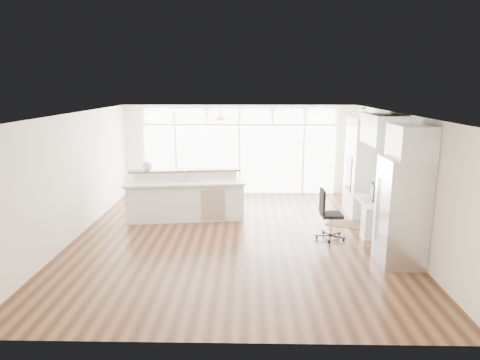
{
  "coord_description": "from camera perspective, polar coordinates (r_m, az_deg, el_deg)",
  "views": [
    {
      "loc": [
        0.29,
        -8.96,
        3.28
      ],
      "look_at": [
        0.09,
        0.6,
        1.15
      ],
      "focal_mm": 32.0,
      "sensor_mm": 36.0,
      "label": 1
    }
  ],
  "objects": [
    {
      "name": "rug",
      "position": [
        10.7,
        13.92,
        -5.67
      ],
      "size": [
        1.06,
        0.94,
        0.01
      ],
      "primitive_type": "cube",
      "rotation": [
        0.0,
        0.0,
        -0.44
      ],
      "color": "#3C2413",
      "rests_on": "floor"
    },
    {
      "name": "ceiling",
      "position": [
        8.98,
        -0.64,
        8.84
      ],
      "size": [
        7.0,
        8.0,
        0.02
      ],
      "primitive_type": "cube",
      "color": "white",
      "rests_on": "wall_back"
    },
    {
      "name": "wall_front",
      "position": [
        5.33,
        -2.01,
        -8.7
      ],
      "size": [
        7.0,
        0.04,
        2.7
      ],
      "primitive_type": "cube",
      "color": "white",
      "rests_on": "floor"
    },
    {
      "name": "office_chair",
      "position": [
        9.46,
        12.1,
        -4.51
      ],
      "size": [
        0.6,
        0.56,
        1.1
      ],
      "primitive_type": "cube",
      "rotation": [
        0.0,
        0.0,
        0.05
      ],
      "color": "black",
      "rests_on": "floor"
    },
    {
      "name": "fishbowl",
      "position": [
        11.0,
        -12.26,
        1.83
      ],
      "size": [
        0.25,
        0.25,
        0.24
      ],
      "primitive_type": "sphere",
      "rotation": [
        0.0,
        0.0,
        -0.04
      ],
      "color": "silver",
      "rests_on": "kitchen_island"
    },
    {
      "name": "fridge_cabinet",
      "position": [
        8.19,
        21.87,
        4.77
      ],
      "size": [
        0.64,
        0.9,
        0.6
      ],
      "primitive_type": "cube",
      "color": "white",
      "rests_on": "wall_right"
    },
    {
      "name": "framed_photos",
      "position": [
        10.54,
        18.71,
        1.6
      ],
      "size": [
        0.06,
        0.22,
        0.8
      ],
      "primitive_type": "cube",
      "color": "black",
      "rests_on": "wall_right"
    },
    {
      "name": "recessed_lights",
      "position": [
        9.18,
        -0.6,
        8.8
      ],
      "size": [
        3.4,
        3.0,
        0.02
      ],
      "primitive_type": "cube",
      "color": "white",
      "rests_on": "ceiling"
    },
    {
      "name": "ceiling_fan",
      "position": [
        11.81,
        -2.64,
        8.65
      ],
      "size": [
        1.16,
        1.16,
        0.32
      ],
      "primitive_type": "cube",
      "color": "white",
      "rests_on": "ceiling"
    },
    {
      "name": "wall_right",
      "position": [
        9.71,
        20.5,
        0.27
      ],
      "size": [
        0.04,
        8.0,
        2.7
      ],
      "primitive_type": "cube",
      "color": "white",
      "rests_on": "floor"
    },
    {
      "name": "kitchen_island",
      "position": [
        10.71,
        -7.23,
        -2.14
      ],
      "size": [
        3.06,
        1.48,
        1.17
      ],
      "primitive_type": "cube",
      "rotation": [
        0.0,
        0.0,
        0.13
      ],
      "color": "white",
      "rests_on": "floor"
    },
    {
      "name": "potted_plant",
      "position": [
        11.16,
        16.37,
        8.69
      ],
      "size": [
        0.32,
        0.35,
        0.26
      ],
      "primitive_type": "imported",
      "rotation": [
        0.0,
        0.0,
        -0.07
      ],
      "color": "#224F22",
      "rests_on": "oven_cabinet"
    },
    {
      "name": "wall_left",
      "position": [
        9.92,
        -21.27,
        0.45
      ],
      "size": [
        0.04,
        8.0,
        2.7
      ],
      "primitive_type": "cube",
      "color": "white",
      "rests_on": "floor"
    },
    {
      "name": "upper_cabinets",
      "position": [
        9.74,
        18.53,
        6.42
      ],
      "size": [
        0.64,
        1.3,
        0.64
      ],
      "primitive_type": "cube",
      "color": "white",
      "rests_on": "wall_right"
    },
    {
      "name": "transom_row",
      "position": [
        12.93,
        -0.07,
        8.55
      ],
      "size": [
        5.9,
        0.06,
        0.4
      ],
      "primitive_type": "cube",
      "color": "silver",
      "rests_on": "wall_back"
    },
    {
      "name": "floor",
      "position": [
        9.55,
        -0.6,
        -7.61
      ],
      "size": [
        7.0,
        8.0,
        0.02
      ],
      "primitive_type": "cube",
      "color": "#3F2213",
      "rests_on": "ground"
    },
    {
      "name": "oven_cabinet",
      "position": [
        11.32,
        15.95,
        1.73
      ],
      "size": [
        0.64,
        1.2,
        2.5
      ],
      "primitive_type": "cube",
      "color": "white",
      "rests_on": "floor"
    },
    {
      "name": "glass_wall",
      "position": [
        13.09,
        -0.06,
        2.74
      ],
      "size": [
        5.8,
        0.06,
        2.08
      ],
      "primitive_type": "cube",
      "color": "silver",
      "rests_on": "wall_back"
    },
    {
      "name": "refrigerator",
      "position": [
        8.43,
        20.77,
        -3.99
      ],
      "size": [
        0.76,
        0.9,
        2.0
      ],
      "primitive_type": "cube",
      "color": "silver",
      "rests_on": "floor"
    },
    {
      "name": "keyboard",
      "position": [
        9.94,
        16.31,
        -2.61
      ],
      "size": [
        0.13,
        0.35,
        0.02
      ],
      "primitive_type": "cube",
      "rotation": [
        0.0,
        0.0,
        0.0
      ],
      "color": "silver",
      "rests_on": "desk_nook"
    },
    {
      "name": "monitor",
      "position": [
        9.93,
        17.32,
        -1.52
      ],
      "size": [
        0.15,
        0.5,
        0.41
      ],
      "primitive_type": "cube",
      "rotation": [
        0.0,
        0.0,
        -0.15
      ],
      "color": "black",
      "rests_on": "desk_nook"
    },
    {
      "name": "wall_back",
      "position": [
        13.1,
        -0.06,
        4.07
      ],
      "size": [
        7.0,
        0.04,
        2.7
      ],
      "primitive_type": "cube",
      "color": "white",
      "rests_on": "floor"
    },
    {
      "name": "desk_nook",
      "position": [
        10.11,
        17.54,
        -4.73
      ],
      "size": [
        0.72,
        1.3,
        0.76
      ],
      "primitive_type": "cube",
      "color": "white",
      "rests_on": "floor"
    },
    {
      "name": "desk_window",
      "position": [
        9.94,
        19.81,
        1.77
      ],
      "size": [
        0.04,
        0.85,
        0.85
      ],
      "primitive_type": "cube",
      "color": "silver",
      "rests_on": "wall_right"
    }
  ]
}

